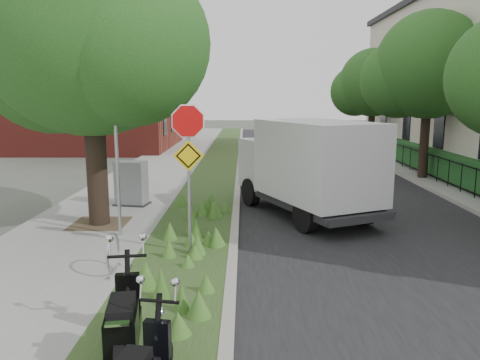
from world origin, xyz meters
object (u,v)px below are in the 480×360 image
at_px(sign_assembly, 188,148).
at_px(scooter_near, 124,329).
at_px(utility_cabinet, 131,184).
at_px(box_truck, 308,164).

xyz_separation_m(sign_assembly, scooter_near, (-0.34, -4.13, -1.80)).
bearing_deg(sign_assembly, utility_cabinet, 117.32).
bearing_deg(box_truck, scooter_near, -113.17).
bearing_deg(scooter_near, sign_assembly, 85.22).
bearing_deg(utility_cabinet, sign_assembly, -62.68).
bearing_deg(box_truck, sign_assembly, -129.86).
xyz_separation_m(scooter_near, utility_cabinet, (-1.93, 8.53, 0.22)).
height_order(scooter_near, utility_cabinet, utility_cabinet).
bearing_deg(sign_assembly, scooter_near, -94.78).
distance_m(sign_assembly, scooter_near, 4.51).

